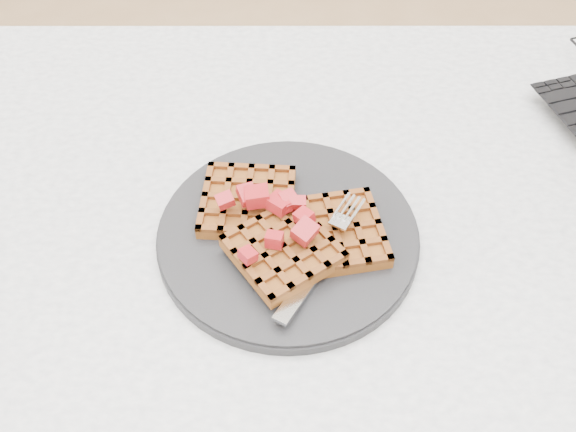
# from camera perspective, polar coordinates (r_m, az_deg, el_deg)

# --- Properties ---
(table) EXTENTS (1.20, 0.80, 0.75)m
(table) POSITION_cam_1_polar(r_m,az_deg,el_deg) (0.82, 7.09, -6.20)
(table) COLOR silver
(table) RESTS_ON ground
(plate) EXTENTS (0.29, 0.29, 0.02)m
(plate) POSITION_cam_1_polar(r_m,az_deg,el_deg) (0.70, -0.00, -1.68)
(plate) COLOR black
(plate) RESTS_ON table
(waffles) EXTENTS (0.21, 0.20, 0.03)m
(waffles) POSITION_cam_1_polar(r_m,az_deg,el_deg) (0.69, 0.01, -0.93)
(waffles) COLOR brown
(waffles) RESTS_ON plate
(strawberry_pile) EXTENTS (0.15, 0.15, 0.02)m
(strawberry_pile) POSITION_cam_1_polar(r_m,az_deg,el_deg) (0.67, -0.00, 0.78)
(strawberry_pile) COLOR #8B020B
(strawberry_pile) RESTS_ON waffles
(fork) EXTENTS (0.11, 0.17, 0.02)m
(fork) POSITION_cam_1_polar(r_m,az_deg,el_deg) (0.67, 3.35, -3.38)
(fork) COLOR silver
(fork) RESTS_ON plate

